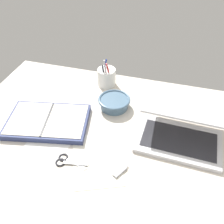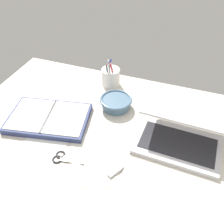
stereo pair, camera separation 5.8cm
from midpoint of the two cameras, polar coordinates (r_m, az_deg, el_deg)
name	(u,v)px [view 2 (the right image)]	position (r cm, az deg, el deg)	size (l,w,h in cm)	color
desk_top	(109,142)	(107.29, 0.76, -6.89)	(140.00, 100.00, 2.00)	beige
laptop	(181,132)	(107.29, 16.95, -4.50)	(35.55, 32.79, 14.66)	silver
bowl	(116,102)	(120.48, 2.28, 2.17)	(15.60, 15.60, 5.29)	slate
pen_cup	(111,77)	(134.96, 0.93, 8.01)	(9.75, 9.75, 16.48)	white
planner	(49,118)	(117.04, -12.87, -1.43)	(39.71, 30.20, 3.15)	navy
scissors	(62,158)	(101.45, -9.75, -10.38)	(12.90, 6.45, 0.80)	#B7B7BC
paper_sheet_front	(93,158)	(100.52, -2.61, -10.48)	(18.83, 26.92, 0.16)	silver
paper_sheet_beside_planner	(36,154)	(105.42, -15.50, -9.24)	(17.93, 24.01, 0.16)	white
usb_drive	(115,172)	(96.09, 2.52, -13.53)	(4.85, 7.09, 1.00)	#99999E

